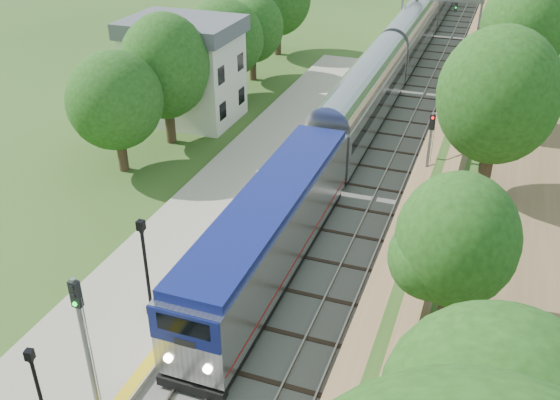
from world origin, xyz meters
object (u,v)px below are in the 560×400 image
(signal_gantry, at_px, (440,10))
(signal_platform, at_px, (83,333))
(station_building, at_px, (185,69))
(lamppost_far, at_px, (147,273))
(train, at_px, (437,0))
(signal_farside, at_px, (429,149))

(signal_gantry, height_order, signal_platform, signal_platform)
(station_building, xyz_separation_m, lamppost_far, (10.08, -23.04, -1.50))
(station_building, relative_size, signal_platform, 1.40)
(signal_gantry, bearing_deg, signal_platform, -95.70)
(signal_gantry, height_order, lamppost_far, signal_gantry)
(lamppost_far, bearing_deg, signal_platform, -79.93)
(train, bearing_deg, lamppost_far, -93.40)
(signal_platform, relative_size, signal_farside, 1.06)
(station_building, relative_size, train, 0.06)
(signal_gantry, xyz_separation_m, signal_farside, (3.73, -32.55, -1.16))
(signal_platform, bearing_deg, train, 87.68)
(signal_platform, bearing_deg, station_building, 111.08)
(train, bearing_deg, signal_farside, -83.00)
(train, distance_m, signal_platform, 71.80)
(train, xyz_separation_m, lamppost_far, (-3.92, -65.97, 0.32))
(signal_platform, distance_m, signal_farside, 23.10)
(station_building, height_order, lamppost_far, station_building)
(train, height_order, signal_platform, signal_platform)
(station_building, xyz_separation_m, train, (14.00, 42.92, -1.82))
(station_building, bearing_deg, train, 71.94)
(station_building, xyz_separation_m, signal_gantry, (16.47, 24.99, 0.73))
(train, distance_m, signal_farside, 50.88)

